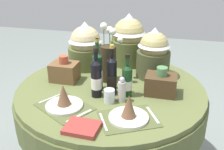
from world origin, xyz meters
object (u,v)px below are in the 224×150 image
object	(u,v)px
flower_vase	(109,60)
gift_tub_back_right	(154,51)
gift_tub_back_centre	(129,38)
tumbler_near_right	(109,96)
book_on_table	(82,128)
woven_basket_side_right	(161,84)
wine_bottle_left	(98,71)
wine_bottle_right	(112,76)
wine_bottle_centre	(96,78)
dining_table	(111,104)
place_setting_left	(64,101)
gift_tub_back_left	(86,44)
place_setting_right	(129,112)
woven_basket_side_left	(64,71)
pepper_mill	(122,91)
wine_bottle_rear	(127,80)

from	to	relation	value
flower_vase	gift_tub_back_right	xyz separation A→B (m)	(0.32, 0.16, 0.04)
gift_tub_back_centre	gift_tub_back_right	world-z (taller)	gift_tub_back_centre
flower_vase	tumbler_near_right	size ratio (longest dim) A/B	4.85
book_on_table	woven_basket_side_right	xyz separation A→B (m)	(0.39, 0.55, 0.06)
wine_bottle_left	wine_bottle_right	distance (m)	0.12
wine_bottle_centre	dining_table	bearing A→B (deg)	70.03
place_setting_left	wine_bottle_left	world-z (taller)	wine_bottle_left
tumbler_near_right	wine_bottle_centre	bearing A→B (deg)	150.18
gift_tub_back_left	gift_tub_back_right	xyz separation A→B (m)	(0.58, -0.06, 0.00)
place_setting_right	wine_bottle_right	bearing A→B (deg)	121.32
dining_table	flower_vase	xyz separation A→B (m)	(-0.05, 0.11, 0.32)
flower_vase	wine_bottle_centre	world-z (taller)	flower_vase
place_setting_right	woven_basket_side_left	bearing A→B (deg)	144.74
woven_basket_side_left	pepper_mill	bearing A→B (deg)	-23.44
book_on_table	gift_tub_back_right	xyz separation A→B (m)	(0.30, 0.84, 0.20)
wine_bottle_right	gift_tub_back_right	bearing A→B (deg)	57.02
pepper_mill	gift_tub_back_left	size ratio (longest dim) A/B	0.45
flower_vase	woven_basket_side_right	distance (m)	0.44
gift_tub_back_left	gift_tub_back_centre	size ratio (longest dim) A/B	0.89
wine_bottle_rear	book_on_table	distance (m)	0.50
gift_tub_back_centre	woven_basket_side_right	xyz separation A→B (m)	(0.34, -0.53, -0.16)
gift_tub_back_right	dining_table	bearing A→B (deg)	-135.47
dining_table	place_setting_left	xyz separation A→B (m)	(-0.22, -0.36, 0.20)
place_setting_left	woven_basket_side_right	distance (m)	0.68
wine_bottle_centre	gift_tub_back_centre	xyz separation A→B (m)	(0.09, 0.67, 0.10)
pepper_mill	book_on_table	size ratio (longest dim) A/B	0.94
pepper_mill	gift_tub_back_right	distance (m)	0.51
place_setting_left	place_setting_right	world-z (taller)	same
pepper_mill	gift_tub_back_left	distance (m)	0.69
place_setting_right	tumbler_near_right	distance (m)	0.24
wine_bottle_right	gift_tub_back_left	bearing A→B (deg)	128.27
flower_vase	gift_tub_back_left	bearing A→B (deg)	139.81
dining_table	wine_bottle_rear	world-z (taller)	wine_bottle_rear
wine_bottle_centre	gift_tub_back_centre	world-z (taller)	gift_tub_back_centre
woven_basket_side_left	wine_bottle_centre	bearing A→B (deg)	-30.30
dining_table	woven_basket_side_right	size ratio (longest dim) A/B	6.60
flower_vase	gift_tub_back_left	xyz separation A→B (m)	(-0.26, 0.22, 0.04)
dining_table	woven_basket_side_left	size ratio (longest dim) A/B	6.96
wine_bottle_right	woven_basket_side_right	size ratio (longest dim) A/B	1.68
dining_table	flower_vase	size ratio (longest dim) A/B	3.15
wine_bottle_rear	pepper_mill	size ratio (longest dim) A/B	1.69
tumbler_near_right	flower_vase	bearing A→B (deg)	105.55
wine_bottle_rear	gift_tub_back_right	xyz separation A→B (m)	(0.13, 0.38, 0.09)
tumbler_near_right	wine_bottle_left	bearing A→B (deg)	128.34
gift_tub_back_right	wine_bottle_rear	bearing A→B (deg)	-109.48
flower_vase	gift_tub_back_left	distance (m)	0.34
flower_vase	woven_basket_side_left	distance (m)	0.35
dining_table	book_on_table	distance (m)	0.59
place_setting_right	book_on_table	distance (m)	0.29
woven_basket_side_left	woven_basket_side_right	world-z (taller)	woven_basket_side_left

